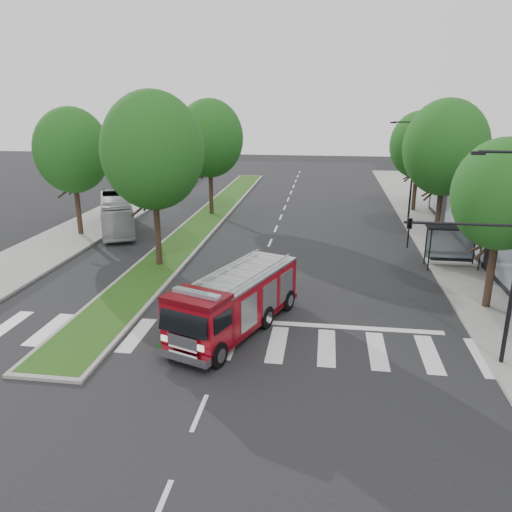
% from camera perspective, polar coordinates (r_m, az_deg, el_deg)
% --- Properties ---
extents(ground, '(140.00, 140.00, 0.00)m').
position_cam_1_polar(ground, '(23.64, -1.68, -6.41)').
color(ground, black).
rests_on(ground, ground).
extents(sidewalk_right, '(5.00, 80.00, 0.15)m').
position_cam_1_polar(sidewalk_right, '(33.87, 22.72, -0.21)').
color(sidewalk_right, gray).
rests_on(sidewalk_right, ground).
extents(sidewalk_left, '(5.00, 80.00, 0.15)m').
position_cam_1_polar(sidewalk_left, '(37.43, -21.40, 1.54)').
color(sidewalk_left, gray).
rests_on(sidewalk_left, ground).
extents(median, '(3.00, 50.00, 0.15)m').
position_cam_1_polar(median, '(41.58, -5.70, 4.17)').
color(median, gray).
rests_on(median, ground).
extents(bus_shelter, '(3.20, 1.60, 2.61)m').
position_cam_1_polar(bus_shelter, '(31.31, 21.64, 2.30)').
color(bus_shelter, black).
rests_on(bus_shelter, ground).
extents(tree_right_near, '(4.40, 4.40, 8.05)m').
position_cam_1_polar(tree_right_near, '(24.91, 26.32, 6.28)').
color(tree_right_near, black).
rests_on(tree_right_near, ground).
extents(tree_right_mid, '(5.60, 5.60, 9.72)m').
position_cam_1_polar(tree_right_mid, '(36.29, 20.84, 11.48)').
color(tree_right_mid, black).
rests_on(tree_right_mid, ground).
extents(tree_right_far, '(5.00, 5.00, 8.73)m').
position_cam_1_polar(tree_right_far, '(46.12, 18.14, 11.97)').
color(tree_right_far, black).
rests_on(tree_right_far, ground).
extents(tree_median_near, '(5.80, 5.80, 10.16)m').
position_cam_1_polar(tree_median_near, '(29.11, -11.73, 11.68)').
color(tree_median_near, black).
rests_on(tree_median_near, ground).
extents(tree_median_far, '(5.60, 5.60, 9.72)m').
position_cam_1_polar(tree_median_far, '(42.54, -5.32, 13.23)').
color(tree_median_far, black).
rests_on(tree_median_far, ground).
extents(tree_left_mid, '(5.20, 5.20, 9.16)m').
position_cam_1_polar(tree_left_mid, '(37.87, -20.29, 11.24)').
color(tree_left_mid, black).
rests_on(tree_left_mid, ground).
extents(streetlight_right_near, '(4.08, 0.22, 8.00)m').
position_cam_1_polar(streetlight_right_near, '(19.39, 25.48, 1.10)').
color(streetlight_right_near, black).
rests_on(streetlight_right_near, ground).
extents(streetlight_right_far, '(2.11, 0.20, 8.00)m').
position_cam_1_polar(streetlight_right_far, '(42.15, 17.29, 9.74)').
color(streetlight_right_far, black).
rests_on(streetlight_right_far, ground).
extents(fire_engine, '(4.98, 8.21, 2.74)m').
position_cam_1_polar(fire_engine, '(21.41, -2.38, -5.22)').
color(fire_engine, '#53040B').
rests_on(fire_engine, ground).
extents(city_bus, '(5.88, 9.40, 2.60)m').
position_cam_1_polar(city_bus, '(39.48, -15.66, 4.72)').
color(city_bus, '#AEAEB2').
rests_on(city_bus, ground).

